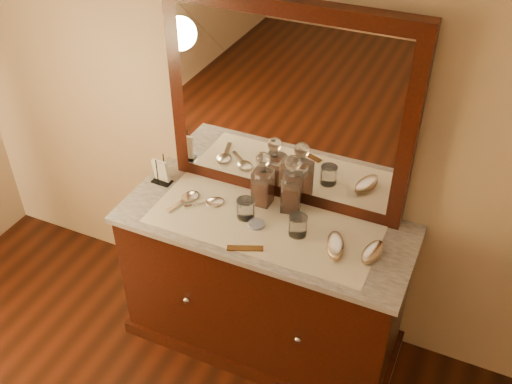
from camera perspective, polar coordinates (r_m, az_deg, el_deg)
dresser_cabinet at (r=3.09m, az=0.78°, el=-9.23°), size 1.40×0.55×0.82m
dresser_plinth at (r=3.37m, az=0.72°, el=-13.58°), size 1.46×0.59×0.08m
knob_left at (r=2.99m, az=-6.83°, el=-10.50°), size 0.04×0.04×0.04m
knob_right at (r=2.81m, az=4.14°, el=-14.28°), size 0.04×0.04×0.04m
marble_top at (r=2.80m, az=0.85°, el=-3.21°), size 1.44×0.59×0.03m
mirror_frame at (r=2.69m, az=3.06°, el=8.30°), size 1.20×0.08×1.00m
mirror_glass at (r=2.67m, az=2.79°, el=7.98°), size 1.06×0.01×0.86m
lace_runner at (r=2.77m, az=0.68°, el=-3.18°), size 1.10×0.45×0.00m
pin_dish at (r=2.76m, az=0.02°, el=-3.19°), size 0.10×0.10×0.01m
comb at (r=2.64m, az=-1.08°, el=-5.55°), size 0.16×0.09×0.01m
napkin_rack at (r=3.05m, az=-9.31°, el=1.94°), size 0.11×0.07×0.16m
decanter_left at (r=2.83m, az=0.66°, el=0.80°), size 0.09×0.09×0.30m
decanter_right at (r=2.80m, az=3.53°, el=0.28°), size 0.11×0.11×0.31m
brush_near at (r=2.64m, az=7.77°, el=-5.27°), size 0.13×0.19×0.05m
brush_far at (r=2.64m, az=11.36°, el=-5.83°), size 0.10×0.17×0.04m
hand_mirror_outer at (r=2.94m, az=-6.75°, el=-0.58°), size 0.11×0.22×0.02m
hand_mirror_inner at (r=2.90m, az=-4.42°, el=-1.02°), size 0.19×0.17×0.02m
tumblers at (r=2.74m, az=1.52°, el=-2.46°), size 0.36×0.10×0.10m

